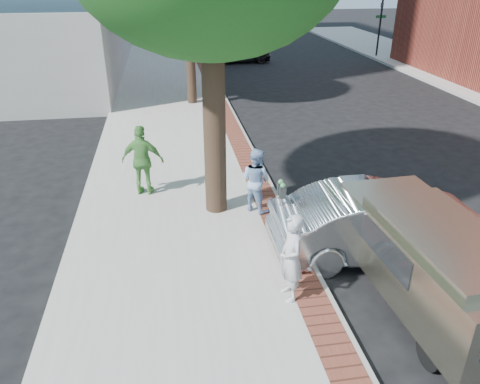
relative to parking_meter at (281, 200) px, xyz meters
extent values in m
plane|color=black|center=(-0.56, -0.07, -1.21)|extent=(120.00, 120.00, 0.00)
cube|color=#9E9991|center=(-2.06, 7.93, -1.13)|extent=(5.00, 60.00, 0.15)
cube|color=brown|center=(0.14, 7.93, -1.05)|extent=(0.60, 60.00, 0.01)
cube|color=gray|center=(0.49, 7.93, -1.13)|extent=(0.10, 60.00, 0.15)
cylinder|color=black|center=(0.34, 21.93, 0.69)|extent=(0.12, 0.12, 3.80)
imported|color=black|center=(0.34, 21.93, 1.79)|extent=(0.18, 0.15, 0.90)
cube|color=#1E7238|center=(0.34, 21.93, 1.39)|extent=(0.70, 0.03, 0.18)
cylinder|color=black|center=(11.94, 21.93, 0.69)|extent=(0.12, 0.12, 3.80)
imported|color=black|center=(11.94, 21.93, 1.79)|extent=(0.18, 0.15, 0.90)
cube|color=#1E7238|center=(11.94, 21.93, 1.39)|extent=(0.70, 0.03, 0.18)
cylinder|color=black|center=(-1.16, 1.83, 1.14)|extent=(0.52, 0.52, 4.40)
cylinder|color=black|center=(-1.06, 11.93, 0.87)|extent=(0.40, 0.40, 3.85)
cylinder|color=gray|center=(0.00, 0.00, -0.48)|extent=(0.07, 0.07, 1.15)
cube|color=#2D3030|center=(0.00, -0.09, 0.21)|extent=(0.12, 0.14, 0.24)
cube|color=#2D3030|center=(0.00, 0.09, 0.21)|extent=(0.12, 0.14, 0.24)
sphere|color=#3F8C4C|center=(0.00, -0.09, 0.36)|extent=(0.11, 0.11, 0.11)
sphere|color=#3F8C4C|center=(0.00, 0.09, 0.36)|extent=(0.11, 0.11, 0.11)
imported|color=#B7B7BC|center=(-0.25, -1.81, -0.22)|extent=(0.45, 0.64, 1.67)
imported|color=#8BACD7|center=(-0.22, 1.62, -0.26)|extent=(0.97, 0.97, 1.59)
imported|color=#549A46|center=(-2.91, 2.98, -0.13)|extent=(1.16, 0.68, 1.85)
imported|color=#B1B5B9|center=(2.03, -0.44, -0.46)|extent=(4.56, 1.63, 1.50)
imported|color=black|center=(2.50, 21.75, -0.49)|extent=(4.22, 1.77, 1.43)
cube|color=gray|center=(2.20, -2.16, -0.30)|extent=(1.94, 4.45, 1.23)
cube|color=gray|center=(2.10, -0.25, -0.55)|extent=(1.72, 0.90, 0.73)
cube|color=gray|center=(2.21, -2.43, 0.39)|extent=(1.69, 3.17, 0.15)
cylinder|color=black|center=(1.38, -0.78, -0.91)|extent=(0.23, 0.59, 0.58)
cylinder|color=black|center=(2.87, -0.71, -0.91)|extent=(0.23, 0.59, 0.58)
cylinder|color=black|center=(1.52, -3.60, -0.91)|extent=(0.23, 0.59, 0.58)
cube|color=black|center=(3.06, -1.93, -0.02)|extent=(0.11, 1.82, 0.50)
cube|color=black|center=(1.32, -2.02, -0.02)|extent=(0.11, 1.82, 0.50)
cube|color=black|center=(2.08, 0.16, -0.25)|extent=(1.46, 0.09, 0.36)
camera|label=1|loc=(-2.22, -8.40, 4.37)|focal=35.00mm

